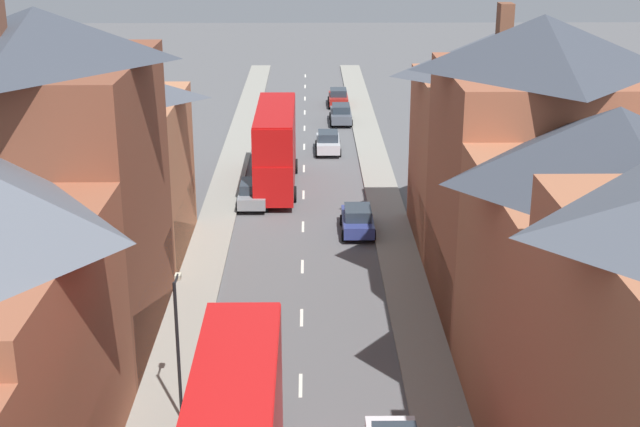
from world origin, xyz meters
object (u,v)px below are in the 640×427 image
(double_decker_bus_lead, at_px, (276,146))
(car_mid_black, at_px, (328,142))
(car_near_blue, at_px, (338,97))
(car_parked_right_a, at_px, (341,114))
(car_far_grey, at_px, (358,220))
(street_lamp, at_px, (178,340))
(car_parked_left_a, at_px, (253,193))

(double_decker_bus_lead, xyz_separation_m, car_mid_black, (3.61, 8.66, -2.00))
(double_decker_bus_lead, distance_m, car_near_blue, 25.62)
(car_parked_right_a, relative_size, car_far_grey, 1.08)
(car_mid_black, relative_size, street_lamp, 0.74)
(car_near_blue, height_order, car_parked_left_a, car_near_blue)
(car_parked_left_a, xyz_separation_m, car_mid_black, (4.90, 12.36, 0.01))
(car_far_grey, bearing_deg, street_lamp, -110.79)
(car_parked_right_a, distance_m, car_mid_black, 9.59)
(car_mid_black, bearing_deg, street_lamp, -99.36)
(car_parked_left_a, bearing_deg, double_decker_bus_lead, 70.75)
(car_parked_right_a, bearing_deg, car_far_grey, -90.00)
(street_lamp, bearing_deg, car_far_grey, 69.21)
(car_parked_right_a, bearing_deg, car_parked_left_a, -105.83)
(car_near_blue, distance_m, car_mid_black, 16.46)
(car_mid_black, distance_m, car_far_grey, 17.40)
(car_parked_left_a, xyz_separation_m, car_parked_right_a, (6.20, 21.86, 0.02))
(car_parked_left_a, height_order, car_mid_black, car_mid_black)
(car_far_grey, bearing_deg, double_decker_bus_lead, 119.46)
(car_near_blue, relative_size, car_parked_right_a, 0.90)
(street_lamp, bearing_deg, car_mid_black, 80.64)
(car_mid_black, height_order, car_far_grey, car_mid_black)
(double_decker_bus_lead, bearing_deg, street_lamp, -94.97)
(car_parked_right_a, height_order, car_far_grey, car_parked_right_a)
(car_parked_right_a, height_order, street_lamp, street_lamp)
(car_near_blue, bearing_deg, car_mid_black, -94.53)
(car_parked_left_a, distance_m, car_parked_right_a, 22.72)
(double_decker_bus_lead, relative_size, car_parked_left_a, 2.56)
(car_far_grey, distance_m, street_lamp, 20.85)
(car_parked_left_a, bearing_deg, car_far_grey, -38.86)
(car_parked_left_a, distance_m, car_mid_black, 13.29)
(car_near_blue, distance_m, car_far_grey, 33.76)
(car_parked_left_a, relative_size, car_far_grey, 1.02)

